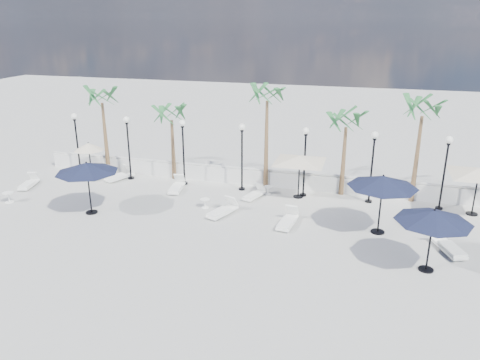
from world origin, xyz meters
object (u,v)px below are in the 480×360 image
(lounger_3, at_px, (223,210))
(lounger_5, at_px, (254,194))
(parasol_cream_sq_b, at_px, (480,168))
(lounger_4, at_px, (177,187))
(parasol_navy_right, at_px, (434,217))
(lounger_6, at_px, (288,221))
(parasol_navy_mid, at_px, (383,182))
(lounger_0, at_px, (29,183))
(parasol_cream_sq_a, at_px, (300,156))
(parasol_cream_small, at_px, (89,147))
(parasol_navy_left, at_px, (87,168))
(lounger_7, at_px, (449,246))
(lounger_2, at_px, (120,176))
(lounger_1, at_px, (102,174))

(lounger_3, bearing_deg, lounger_5, 90.95)
(lounger_3, height_order, parasol_cream_sq_b, parasol_cream_sq_b)
(lounger_4, bearing_deg, parasol_navy_right, -32.71)
(lounger_6, relative_size, parasol_navy_mid, 0.62)
(lounger_0, height_order, lounger_5, lounger_0)
(parasol_navy_right, relative_size, parasol_cream_sq_a, 0.56)
(lounger_5, height_order, parasol_cream_small, parasol_cream_small)
(lounger_4, height_order, parasol_navy_left, parasol_navy_left)
(lounger_3, xyz_separation_m, parasol_cream_sq_a, (3.24, 3.42, 2.12))
(parasol_navy_mid, relative_size, parasol_navy_right, 1.08)
(lounger_7, xyz_separation_m, parasol_cream_small, (-19.86, 4.50, 1.64))
(lounger_5, xyz_separation_m, parasol_navy_mid, (6.49, -2.66, 2.26))
(lounger_2, xyz_separation_m, parasol_cream_sq_a, (10.88, -0.02, 2.12))
(parasol_navy_left, bearing_deg, lounger_7, 1.58)
(lounger_0, relative_size, parasol_navy_mid, 0.59)
(lounger_3, bearing_deg, parasol_navy_right, 2.71)
(lounger_1, bearing_deg, parasol_navy_mid, 2.69)
(lounger_0, height_order, lounger_2, lounger_2)
(lounger_2, distance_m, lounger_3, 8.38)
(parasol_navy_left, height_order, parasol_cream_small, parasol_navy_left)
(lounger_2, height_order, lounger_6, same)
(parasol_navy_left, bearing_deg, parasol_cream_sq_a, 27.14)
(lounger_1, xyz_separation_m, lounger_5, (9.80, -0.77, -0.01))
(parasol_cream_sq_b, bearing_deg, lounger_7, -110.38)
(lounger_4, bearing_deg, lounger_2, 159.07)
(lounger_3, distance_m, parasol_navy_right, 9.94)
(lounger_1, xyz_separation_m, lounger_7, (19.15, -4.51, 0.04))
(lounger_7, bearing_deg, parasol_cream_sq_b, 48.17)
(lounger_1, bearing_deg, lounger_4, 5.52)
(lounger_3, distance_m, lounger_7, 10.35)
(lounger_6, bearing_deg, lounger_5, 134.31)
(lounger_7, bearing_deg, lounger_4, 143.72)
(lounger_4, height_order, parasol_navy_right, parasol_navy_right)
(parasol_navy_mid, bearing_deg, lounger_6, -175.23)
(parasol_cream_small, bearing_deg, parasol_navy_mid, -11.36)
(lounger_7, distance_m, parasol_cream_sq_b, 5.27)
(lounger_6, distance_m, parasol_navy_mid, 4.69)
(lounger_1, height_order, lounger_7, lounger_7)
(lounger_2, relative_size, lounger_6, 1.02)
(lounger_3, bearing_deg, parasol_cream_small, -179.15)
(lounger_1, height_order, lounger_2, lounger_2)
(lounger_4, distance_m, lounger_7, 14.33)
(lounger_1, xyz_separation_m, parasol_cream_sq_b, (20.82, -0.02, 2.22))
(lounger_0, xyz_separation_m, lounger_1, (3.18, 2.60, -0.01))
(lounger_6, bearing_deg, lounger_7, -0.19)
(lounger_4, bearing_deg, parasol_cream_sq_b, -6.17)
(parasol_navy_mid, bearing_deg, parasol_cream_small, 168.64)
(parasol_navy_mid, relative_size, parasol_cream_small, 1.42)
(lounger_4, distance_m, lounger_5, 4.51)
(lounger_0, bearing_deg, lounger_7, -18.76)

